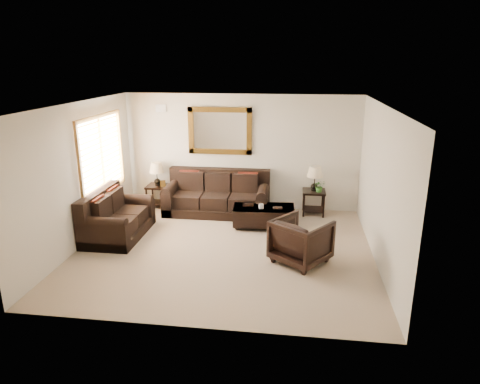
# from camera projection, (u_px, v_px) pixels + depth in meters

# --- Properties ---
(room) EXTENTS (5.51, 5.01, 2.71)m
(room) POSITION_uv_depth(u_px,v_px,m) (224.00, 181.00, 7.70)
(room) COLOR gray
(room) RESTS_ON ground
(window) EXTENTS (0.07, 1.96, 1.66)m
(window) POSITION_uv_depth(u_px,v_px,m) (102.00, 155.00, 8.83)
(window) COLOR white
(window) RESTS_ON room
(mirror) EXTENTS (1.50, 0.06, 1.10)m
(mirror) POSITION_uv_depth(u_px,v_px,m) (220.00, 131.00, 9.95)
(mirror) COLOR #4F320F
(mirror) RESTS_ON room
(air_vent) EXTENTS (0.25, 0.02, 0.18)m
(air_vent) POSITION_uv_depth(u_px,v_px,m) (161.00, 108.00, 9.99)
(air_vent) COLOR #999999
(air_vent) RESTS_ON room
(sofa) EXTENTS (2.39, 1.03, 0.98)m
(sofa) POSITION_uv_depth(u_px,v_px,m) (217.00, 198.00, 9.98)
(sofa) COLOR black
(sofa) RESTS_ON room
(loveseat) EXTENTS (0.99, 1.67, 0.94)m
(loveseat) POSITION_uv_depth(u_px,v_px,m) (115.00, 220.00, 8.63)
(loveseat) COLOR black
(loveseat) RESTS_ON room
(end_table_left) EXTENTS (0.50, 0.50, 1.10)m
(end_table_left) POSITION_uv_depth(u_px,v_px,m) (157.00, 178.00, 10.23)
(end_table_left) COLOR black
(end_table_left) RESTS_ON room
(end_table_right) EXTENTS (0.52, 0.52, 1.14)m
(end_table_right) POSITION_uv_depth(u_px,v_px,m) (314.00, 183.00, 9.74)
(end_table_right) COLOR black
(end_table_right) RESTS_ON room
(coffee_table) EXTENTS (1.34, 0.78, 0.55)m
(coffee_table) POSITION_uv_depth(u_px,v_px,m) (264.00, 214.00, 9.13)
(coffee_table) COLOR black
(coffee_table) RESTS_ON room
(armchair) EXTENTS (1.16, 1.15, 0.88)m
(armchair) POSITION_uv_depth(u_px,v_px,m) (301.00, 239.00, 7.47)
(armchair) COLOR black
(armchair) RESTS_ON floor
(potted_plant) EXTENTS (0.30, 0.32, 0.22)m
(potted_plant) POSITION_uv_depth(u_px,v_px,m) (319.00, 187.00, 9.66)
(potted_plant) COLOR #2B5C1F
(potted_plant) RESTS_ON end_table_right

